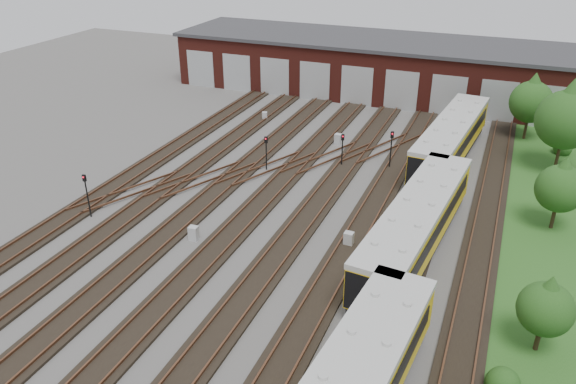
% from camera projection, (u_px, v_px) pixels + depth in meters
% --- Properties ---
extents(ground, '(120.00, 120.00, 0.00)m').
position_uv_depth(ground, '(235.00, 267.00, 34.97)').
color(ground, '#464441').
rests_on(ground, ground).
extents(track_network, '(30.40, 70.00, 0.33)m').
position_uv_depth(track_network, '(237.00, 260.00, 35.46)').
color(track_network, black).
rests_on(track_network, ground).
extents(maintenance_shed, '(51.00, 12.50, 6.35)m').
position_uv_depth(maintenance_shed, '(387.00, 66.00, 66.54)').
color(maintenance_shed, '#541B15').
rests_on(maintenance_shed, ground).
extents(grass_verge, '(8.00, 55.00, 0.05)m').
position_uv_depth(grass_verge, '(563.00, 248.00, 36.82)').
color(grass_verge, '#214E1A').
rests_on(grass_verge, ground).
extents(metro_train, '(4.64, 48.91, 3.45)m').
position_uv_depth(metro_train, '(416.00, 226.00, 35.30)').
color(metro_train, black).
rests_on(metro_train, ground).
extents(signal_mast_0, '(0.25, 0.24, 3.36)m').
position_uv_depth(signal_mast_0, '(86.00, 191.00, 39.67)').
color(signal_mast_0, black).
rests_on(signal_mast_0, ground).
extents(signal_mast_1, '(0.30, 0.29, 2.95)m').
position_uv_depth(signal_mast_1, '(342.00, 146.00, 47.73)').
color(signal_mast_1, black).
rests_on(signal_mast_1, ground).
extents(signal_mast_2, '(0.28, 0.27, 3.01)m').
position_uv_depth(signal_mast_2, '(266.00, 149.00, 47.09)').
color(signal_mast_2, black).
rests_on(signal_mast_2, ground).
extents(signal_mast_3, '(0.31, 0.29, 3.37)m').
position_uv_depth(signal_mast_3, '(391.00, 145.00, 47.21)').
color(signal_mast_3, black).
rests_on(signal_mast_3, ground).
extents(relay_cabinet_1, '(0.64, 0.59, 0.86)m').
position_uv_depth(relay_cabinet_1, '(265.00, 116.00, 59.05)').
color(relay_cabinet_1, '#AFB2B5').
rests_on(relay_cabinet_1, ground).
extents(relay_cabinet_2, '(0.64, 0.55, 1.01)m').
position_uv_depth(relay_cabinet_2, '(194.00, 233.00, 37.58)').
color(relay_cabinet_2, '#AFB2B5').
rests_on(relay_cabinet_2, ground).
extents(relay_cabinet_3, '(0.72, 0.63, 1.05)m').
position_uv_depth(relay_cabinet_3, '(338.00, 139.00, 52.84)').
color(relay_cabinet_3, '#AFB2B5').
rests_on(relay_cabinet_3, ground).
extents(relay_cabinet_4, '(0.63, 0.53, 1.02)m').
position_uv_depth(relay_cabinet_4, '(349.00, 239.00, 36.91)').
color(relay_cabinet_4, '#AFB2B5').
rests_on(relay_cabinet_4, ground).
extents(tree_0, '(3.94, 3.94, 6.54)m').
position_uv_depth(tree_0, '(532.00, 97.00, 52.45)').
color(tree_0, '#2D2314').
rests_on(tree_0, ground).
extents(tree_1, '(3.28, 3.28, 5.44)m').
position_uv_depth(tree_1, '(561.00, 183.00, 37.61)').
color(tree_1, '#2D2314').
rests_on(tree_1, ground).
extents(tree_2, '(4.87, 4.87, 8.07)m').
position_uv_depth(tree_2, '(568.00, 113.00, 45.36)').
color(tree_2, '#2D2314').
rests_on(tree_2, ground).
extents(tree_3, '(2.73, 2.73, 4.53)m').
position_uv_depth(tree_3, '(547.00, 304.00, 27.09)').
color(tree_3, '#2D2314').
rests_on(tree_3, ground).
extents(bush_0, '(1.59, 1.59, 1.59)m').
position_uv_depth(bush_0, '(504.00, 380.00, 25.51)').
color(bush_0, '#1A4413').
rests_on(bush_0, ground).
extents(bush_1, '(1.61, 1.61, 1.61)m').
position_uv_depth(bush_1, '(563.00, 146.00, 50.65)').
color(bush_1, '#1A4413').
rests_on(bush_1, ground).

